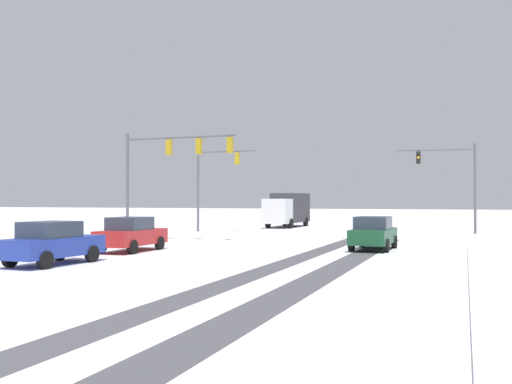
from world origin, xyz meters
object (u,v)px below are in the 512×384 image
box_truck_delivery (287,209)px  car_blue_third (52,243)px  traffic_signal_far_left (213,175)px  car_dark_green_lead (373,233)px  car_red_second (131,234)px  traffic_signal_near_left (170,159)px  traffic_signal_far_right (452,173)px

box_truck_delivery → car_blue_third: bearing=-89.3°
traffic_signal_far_left → car_blue_third: bearing=-81.1°
car_blue_third → car_dark_green_lead: bearing=45.6°
car_dark_green_lead → box_truck_delivery: 23.99m
car_dark_green_lead → traffic_signal_far_left: bearing=138.7°
car_dark_green_lead → car_red_second: same height
car_red_second → box_truck_delivery: 26.16m
car_dark_green_lead → box_truck_delivery: bearing=116.6°
car_dark_green_lead → car_blue_third: same height
traffic_signal_far_left → box_truck_delivery: size_ratio=0.87×
traffic_signal_near_left → traffic_signal_far_left: bearing=99.4°
car_red_second → car_blue_third: size_ratio=0.99×
car_dark_green_lead → box_truck_delivery: size_ratio=0.56×
traffic_signal_far_right → car_dark_green_lead: size_ratio=1.57×
traffic_signal_far_left → traffic_signal_near_left: bearing=-80.6°
car_blue_third → box_truck_delivery: 32.03m
traffic_signal_far_right → traffic_signal_near_left: (-15.65, -13.92, 0.42)m
traffic_signal_far_left → car_red_second: size_ratio=1.57×
traffic_signal_far_left → box_truck_delivery: (3.23, 9.16, -2.71)m
traffic_signal_far_right → traffic_signal_far_left: (-17.32, -3.87, -0.06)m
traffic_signal_near_left → car_blue_third: 13.57m
traffic_signal_far_left → car_blue_third: 23.41m
traffic_signal_far_right → car_dark_green_lead: (-3.35, -16.15, -3.59)m
car_dark_green_lead → traffic_signal_near_left: bearing=169.7°
car_dark_green_lead → box_truck_delivery: box_truck_delivery is taller
car_red_second → traffic_signal_far_right: bearing=56.2°
traffic_signal_far_right → car_red_second: bearing=-123.8°
traffic_signal_far_left → box_truck_delivery: 10.08m
traffic_signal_near_left → car_blue_third: size_ratio=1.73×
traffic_signal_near_left → car_red_second: traffic_signal_near_left is taller
traffic_signal_far_left → car_blue_third: (3.59, -22.86, -3.52)m
car_dark_green_lead → car_blue_third: bearing=-134.4°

